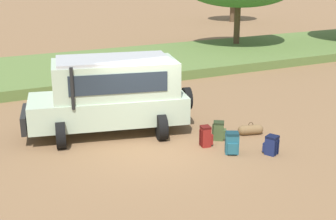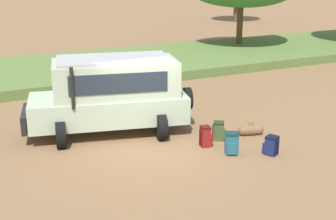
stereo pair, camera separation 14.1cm
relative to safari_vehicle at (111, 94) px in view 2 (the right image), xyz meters
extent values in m
plane|color=olive|center=(0.60, -1.82, -1.29)|extent=(320.00, 320.00, 0.00)
cube|color=#5B7538|center=(0.60, 8.45, -1.07)|extent=(120.00, 7.00, 0.44)
cube|color=#B2C6A8|center=(-0.11, 0.03, -0.47)|extent=(5.20, 2.95, 0.84)
cube|color=#B2C6A8|center=(0.14, -0.03, 0.50)|extent=(4.13, 2.60, 1.10)
cube|color=#232D38|center=(-1.35, 0.31, 0.45)|extent=(0.41, 1.53, 0.77)
cube|color=#232D38|center=(-0.06, -0.91, 0.55)|extent=(2.87, 0.70, 0.60)
cube|color=#232D38|center=(0.34, 0.85, 0.55)|extent=(2.87, 0.70, 0.60)
cube|color=#B7B7B7|center=(0.09, -0.02, 1.10)|extent=(3.73, 2.44, 0.10)
cube|color=black|center=(-2.61, 0.60, -0.64)|extent=(0.52, 1.61, 0.56)
cylinder|color=black|center=(-1.40, -0.67, 0.50)|extent=(0.10, 0.10, 1.25)
cylinder|color=black|center=(-1.80, -0.58, -0.89)|extent=(0.45, 0.84, 0.80)
cylinder|color=black|center=(-1.37, 1.31, -0.89)|extent=(0.45, 0.84, 0.80)
cylinder|color=black|center=(1.16, -1.26, -0.89)|extent=(0.45, 0.84, 0.80)
cylinder|color=black|center=(1.59, 0.63, -0.89)|extent=(0.45, 0.84, 0.80)
cylinder|color=black|center=(2.42, -0.56, -0.32)|extent=(0.38, 0.77, 0.74)
cube|color=#235B6B|center=(2.50, -3.15, -1.00)|extent=(0.47, 0.43, 0.58)
cube|color=#235B6B|center=(2.41, -3.32, -1.08)|extent=(0.29, 0.20, 0.32)
cube|color=#13323A|center=(2.50, -3.15, -0.69)|extent=(0.46, 0.44, 0.07)
cylinder|color=#13323A|center=(2.65, -3.04, -1.00)|extent=(0.04, 0.04, 0.49)
cylinder|color=#13323A|center=(2.50, -2.96, -1.00)|extent=(0.04, 0.04, 0.49)
cube|color=maroon|center=(2.09, -2.34, -1.01)|extent=(0.31, 0.35, 0.57)
cube|color=maroon|center=(2.26, -2.37, -1.08)|extent=(0.12, 0.25, 0.31)
cube|color=#4D100E|center=(2.09, -2.34, -0.70)|extent=(0.32, 0.34, 0.07)
cylinder|color=#4D100E|center=(1.96, -2.25, -1.01)|extent=(0.04, 0.04, 0.48)
cylinder|color=#4D100E|center=(1.94, -2.39, -1.01)|extent=(0.04, 0.04, 0.48)
cube|color=navy|center=(3.49, -3.70, -1.05)|extent=(0.43, 0.41, 0.49)
cube|color=navy|center=(3.41, -3.53, -1.11)|extent=(0.26, 0.18, 0.27)
cube|color=black|center=(3.49, -3.70, -0.77)|extent=(0.42, 0.42, 0.07)
cylinder|color=black|center=(3.50, -3.88, -1.05)|extent=(0.04, 0.04, 0.42)
cylinder|color=black|center=(3.64, -3.82, -1.05)|extent=(0.04, 0.04, 0.42)
cube|color=#42562D|center=(2.73, -2.05, -1.04)|extent=(0.43, 0.44, 0.52)
cube|color=#42562D|center=(2.90, -2.16, -1.10)|extent=(0.20, 0.25, 0.28)
cube|color=#242F19|center=(2.73, -2.05, -0.75)|extent=(0.44, 0.43, 0.07)
cylinder|color=#242F19|center=(2.63, -1.90, -1.04)|extent=(0.04, 0.04, 0.44)
cylinder|color=#242F19|center=(2.55, -2.02, -1.04)|extent=(0.04, 0.04, 0.44)
cylinder|color=brown|center=(3.88, -2.14, -1.14)|extent=(0.59, 0.44, 0.32)
sphere|color=brown|center=(4.14, -2.21, -1.14)|extent=(0.31, 0.31, 0.31)
sphere|color=brown|center=(3.63, -2.07, -1.14)|extent=(0.31, 0.31, 0.31)
torus|color=#493721|center=(3.88, -2.14, -0.96)|extent=(0.16, 0.07, 0.16)
cylinder|color=brown|center=(11.54, 10.06, 0.09)|extent=(0.36, 0.36, 2.77)
cylinder|color=brown|center=(18.98, 21.70, 0.42)|extent=(0.43, 0.43, 3.43)
camera|label=1|loc=(-4.62, -13.52, 4.06)|focal=50.00mm
camera|label=2|loc=(-4.49, -13.58, 4.06)|focal=50.00mm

